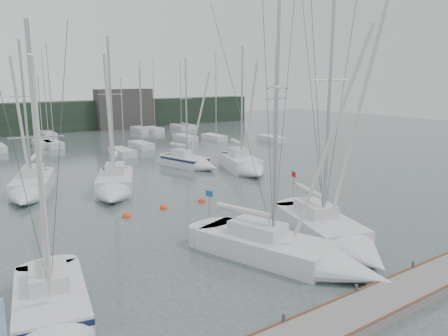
# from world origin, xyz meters

# --- Properties ---
(ground) EXTENTS (160.00, 160.00, 0.00)m
(ground) POSITION_xyz_m (0.00, 0.00, 0.00)
(ground) COLOR #414F4D
(ground) RESTS_ON ground
(dock) EXTENTS (24.00, 2.00, 0.40)m
(dock) POSITION_xyz_m (0.00, -5.00, 0.20)
(dock) COLOR slate
(dock) RESTS_ON ground
(far_treeline) EXTENTS (90.00, 4.00, 5.00)m
(far_treeline) POSITION_xyz_m (0.00, 62.00, 2.50)
(far_treeline) COLOR black
(far_treeline) RESTS_ON ground
(far_building_right) EXTENTS (10.00, 3.00, 7.00)m
(far_building_right) POSITION_xyz_m (18.00, 60.00, 3.50)
(far_building_right) COLOR #3A3835
(far_building_right) RESTS_ON ground
(mast_forest) EXTENTS (57.27, 27.58, 13.65)m
(mast_forest) POSITION_xyz_m (2.85, 46.27, 0.47)
(mast_forest) COLOR silver
(mast_forest) RESTS_ON ground
(sailboat_near_left) EXTENTS (4.00, 8.15, 11.82)m
(sailboat_near_left) POSITION_xyz_m (-8.88, 0.49, 0.53)
(sailboat_near_left) COLOR silver
(sailboat_near_left) RESTS_ON ground
(sailboat_near_center) EXTENTS (5.90, 10.28, 13.73)m
(sailboat_near_center) POSITION_xyz_m (2.54, -0.47, 0.50)
(sailboat_near_center) COLOR silver
(sailboat_near_center) RESTS_ON ground
(sailboat_near_right) EXTENTS (5.51, 9.71, 15.06)m
(sailboat_near_right) POSITION_xyz_m (5.82, 0.28, 0.55)
(sailboat_near_right) COLOR silver
(sailboat_near_right) RESTS_ON ground
(sailboat_mid_b) EXTENTS (5.30, 8.79, 12.65)m
(sailboat_mid_b) POSITION_xyz_m (-5.73, 20.50, 0.60)
(sailboat_mid_b) COLOR silver
(sailboat_mid_b) RESTS_ON ground
(sailboat_mid_c) EXTENTS (5.75, 8.39, 12.86)m
(sailboat_mid_c) POSITION_xyz_m (-0.22, 17.34, 0.64)
(sailboat_mid_c) COLOR silver
(sailboat_mid_c) RESTS_ON ground
(sailboat_mid_d) EXTENTS (3.89, 7.31, 11.63)m
(sailboat_mid_d) POSITION_xyz_m (10.19, 22.83, 0.54)
(sailboat_mid_d) COLOR silver
(sailboat_mid_d) RESTS_ON ground
(sailboat_mid_e) EXTENTS (5.02, 8.79, 12.75)m
(sailboat_mid_e) POSITION_xyz_m (13.25, 18.13, 0.62)
(sailboat_mid_e) COLOR silver
(sailboat_mid_e) RESTS_ON ground
(buoy_a) EXTENTS (0.59, 0.59, 0.59)m
(buoy_a) POSITION_xyz_m (-1.50, 11.77, 0.00)
(buoy_a) COLOR red
(buoy_a) RESTS_ON ground
(buoy_b) EXTENTS (0.58, 0.58, 0.58)m
(buoy_b) POSITION_xyz_m (4.49, 12.00, 0.00)
(buoy_b) COLOR red
(buoy_b) RESTS_ON ground
(seagull) EXTENTS (0.96, 0.43, 0.19)m
(seagull) POSITION_xyz_m (0.61, -0.48, 8.60)
(seagull) COLOR silver
(seagull) RESTS_ON ground
(buoy_d) EXTENTS (0.56, 0.56, 0.56)m
(buoy_d) POSITION_xyz_m (1.35, 12.04, 0.00)
(buoy_d) COLOR red
(buoy_d) RESTS_ON ground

